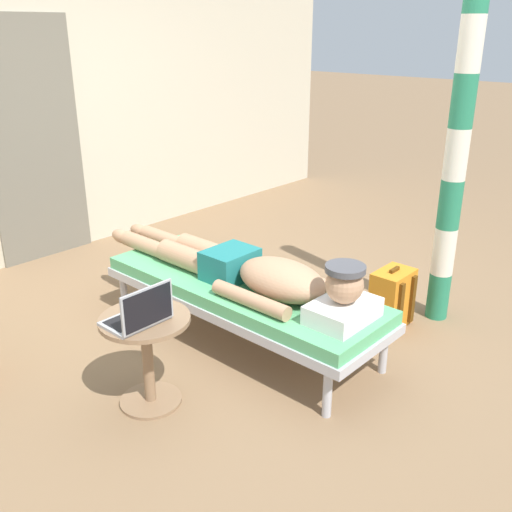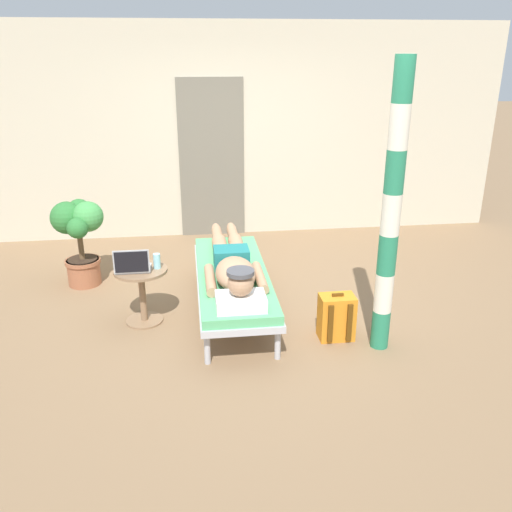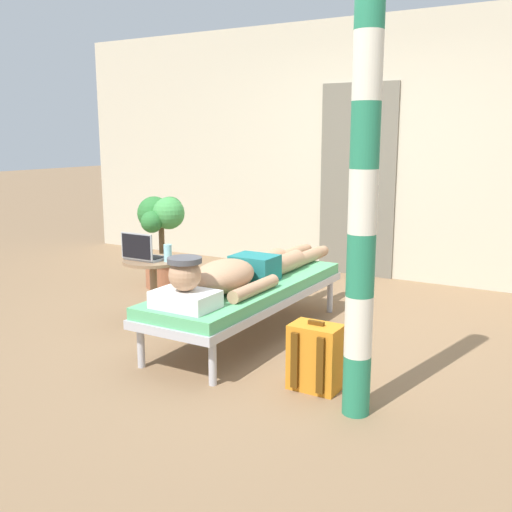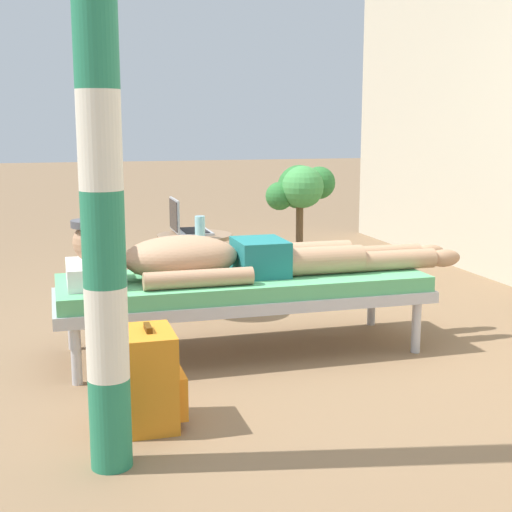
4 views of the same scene
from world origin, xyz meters
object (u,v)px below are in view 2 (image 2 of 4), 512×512
Objects in this scene: person_reclining at (233,265)px; drink_glass at (157,261)px; backpack at (336,317)px; laptop at (133,266)px; side_table at (142,286)px; porch_post at (391,214)px; lounge_chair at (233,278)px; potted_plant at (79,233)px.

person_reclining is 15.91× the size of drink_glass.
drink_glass is at bearing 179.07° from person_reclining.
person_reclining reaches higher than backpack.
side_table is at bearing 40.52° from laptop.
laptop is 2.25m from porch_post.
lounge_chair is 6.40× the size of laptop.
backpack is 0.18× the size of porch_post.
potted_plant reaches higher than lounge_chair.
potted_plant is at bearing 121.97° from laptop.
potted_plant is at bearing 131.39° from drink_glass.
potted_plant is at bearing 150.49° from lounge_chair.
drink_glass is (-0.68, 0.01, 0.07)m from person_reclining.
side_table is 0.22× the size of porch_post.
backpack is at bearing 150.36° from porch_post.
person_reclining is 1.81m from potted_plant.
drink_glass reaches higher than lounge_chair.
porch_post is at bearing -31.67° from potted_plant.
laptop reaches higher than lounge_chair.
porch_post is at bearing -30.77° from person_reclining.
backpack is at bearing -14.99° from laptop.
side_table reaches higher than backpack.
side_table is 0.57× the size of potted_plant.
person_reclining is at bearing -90.00° from lounge_chair.
porch_post is at bearing -29.64° from backpack.
potted_plant is (-0.69, 0.96, 0.22)m from side_table.
person_reclining is at bearing -32.35° from potted_plant.
backpack reaches higher than lounge_chair.
drink_glass reaches higher than backpack.
porch_post is (2.07, -0.65, 0.59)m from laptop.
side_table is at bearing -177.69° from drink_glass.
laptop is 0.13× the size of porch_post.
side_table is 1.76m from backpack.
porch_post is (1.18, -0.80, 0.82)m from lounge_chair.
side_table is 0.28m from drink_glass.
person_reclining reaches higher than side_table.
laptop is at bearing -170.52° from lounge_chair.
person_reclining is at bearing -0.93° from drink_glass.
person_reclining is at bearing -0.35° from side_table.
person_reclining is 7.00× the size of laptop.
lounge_chair is at bearing 145.66° from porch_post.
drink_glass is at bearing -172.34° from lounge_chair.
lounge_chair is 0.84m from side_table.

